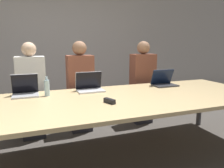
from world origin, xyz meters
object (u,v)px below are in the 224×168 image
(person_far_right, at_px, (142,84))
(stapler, at_px, (110,101))
(person_far_center, at_px, (80,88))
(bottle_far_midleft, at_px, (47,88))
(laptop_far_right, at_px, (164,81))
(person_far_midleft, at_px, (32,93))
(laptop_far_center, at_px, (90,85))
(laptop_far_midleft, at_px, (25,89))

(person_far_right, xyz_separation_m, stapler, (-1.04, -1.17, 0.09))
(person_far_center, xyz_separation_m, person_far_right, (1.09, -0.01, -0.00))
(bottle_far_midleft, distance_m, laptop_far_right, 1.70)
(stapler, bearing_deg, person_far_right, 26.82)
(laptop_far_right, relative_size, person_far_right, 0.25)
(person_far_midleft, xyz_separation_m, person_far_center, (0.72, 0.01, 0.01))
(person_far_midleft, bearing_deg, bottle_far_midleft, -73.34)
(laptop_far_center, relative_size, stapler, 2.31)
(laptop_far_midleft, height_order, bottle_far_midleft, laptop_far_midleft)
(laptop_far_center, distance_m, stapler, 0.68)
(person_far_midleft, height_order, bottle_far_midleft, person_far_midleft)
(person_far_right, bearing_deg, laptop_far_midleft, -165.85)
(person_far_center, bearing_deg, stapler, -87.20)
(laptop_far_center, height_order, person_far_center, person_far_center)
(laptop_far_midleft, height_order, laptop_far_right, laptop_far_midleft)
(person_far_midleft, bearing_deg, laptop_far_midleft, -98.61)
(person_far_midleft, relative_size, laptop_far_center, 3.93)
(laptop_far_right, bearing_deg, laptop_far_center, 178.04)
(person_far_midleft, xyz_separation_m, bottle_far_midleft, (0.18, -0.59, 0.18))
(laptop_far_right, height_order, stapler, laptop_far_right)
(bottle_far_midleft, relative_size, stapler, 1.54)
(laptop_far_right, xyz_separation_m, person_far_right, (-0.07, 0.53, -0.14))
(person_far_midleft, bearing_deg, person_far_right, -0.03)
(person_far_midleft, distance_m, laptop_far_center, 0.90)
(person_far_center, xyz_separation_m, stapler, (0.06, -1.18, 0.09))
(laptop_far_right, bearing_deg, person_far_center, 155.01)
(person_far_center, bearing_deg, laptop_far_midleft, -148.65)
(bottle_far_midleft, relative_size, laptop_far_right, 0.67)
(laptop_far_right, distance_m, person_far_right, 0.55)
(bottle_far_midleft, relative_size, person_far_right, 0.17)
(laptop_far_right, bearing_deg, person_far_midleft, 164.13)
(bottle_far_midleft, xyz_separation_m, laptop_far_center, (0.56, 0.10, -0.03))
(laptop_far_midleft, xyz_separation_m, person_far_center, (0.79, 0.48, -0.14))
(stapler, bearing_deg, person_far_center, 71.15)
(laptop_far_midleft, relative_size, person_far_right, 0.22)
(person_far_center, relative_size, person_far_right, 1.00)
(person_far_midleft, relative_size, bottle_far_midleft, 5.89)
(laptop_far_right, bearing_deg, laptop_far_midleft, 178.28)
(person_far_midleft, height_order, stapler, person_far_midleft)
(laptop_far_center, xyz_separation_m, person_far_center, (-0.02, 0.50, -0.14))
(bottle_far_midleft, xyz_separation_m, stapler, (0.60, -0.58, -0.08))
(person_far_midleft, bearing_deg, laptop_far_center, -33.89)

